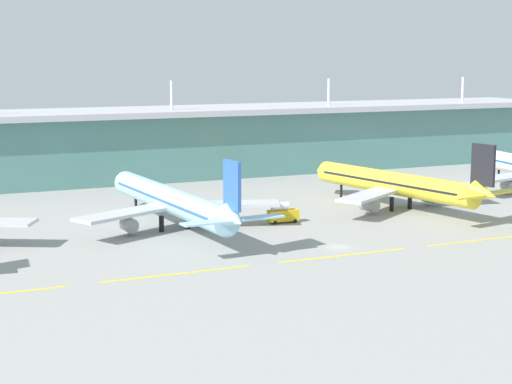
% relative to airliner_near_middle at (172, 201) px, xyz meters
% --- Properties ---
extents(ground_plane, '(600.00, 600.00, 0.00)m').
position_rel_airliner_near_middle_xyz_m(ground_plane, '(25.30, -31.02, -6.46)').
color(ground_plane, gray).
extents(terminal_building, '(288.00, 34.00, 30.92)m').
position_rel_airliner_near_middle_xyz_m(terminal_building, '(25.30, 79.86, 4.71)').
color(terminal_building, slate).
rests_on(terminal_building, ground).
extents(airliner_near_middle, '(48.71, 70.28, 18.90)m').
position_rel_airliner_near_middle_xyz_m(airliner_near_middle, '(0.00, 0.00, 0.00)').
color(airliner_near_middle, '#9ED1EA').
rests_on(airliner_near_middle, ground).
extents(airliner_far_middle, '(47.91, 63.06, 18.90)m').
position_rel_airliner_near_middle_xyz_m(airliner_far_middle, '(60.09, 0.49, -0.01)').
color(airliner_far_middle, yellow).
rests_on(airliner_far_middle, ground).
extents(taxiway_stripe_mid_west, '(28.00, 0.70, 0.04)m').
position_rel_airliner_near_middle_xyz_m(taxiway_stripe_mid_west, '(-11.70, -37.67, -6.44)').
color(taxiway_stripe_mid_west, yellow).
rests_on(taxiway_stripe_mid_west, ground).
extents(taxiway_stripe_centre, '(28.00, 0.70, 0.04)m').
position_rel_airliner_near_middle_xyz_m(taxiway_stripe_centre, '(22.30, -37.67, -6.44)').
color(taxiway_stripe_centre, yellow).
rests_on(taxiway_stripe_centre, ground).
extents(taxiway_stripe_mid_east, '(28.00, 0.70, 0.04)m').
position_rel_airliner_near_middle_xyz_m(taxiway_stripe_mid_east, '(56.30, -37.67, -6.44)').
color(taxiway_stripe_mid_east, yellow).
rests_on(taxiway_stripe_mid_east, ground).
extents(fuel_truck, '(7.31, 2.97, 4.95)m').
position_rel_airliner_near_middle_xyz_m(fuel_truck, '(25.76, -3.48, -4.19)').
color(fuel_truck, gold).
rests_on(fuel_truck, ground).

